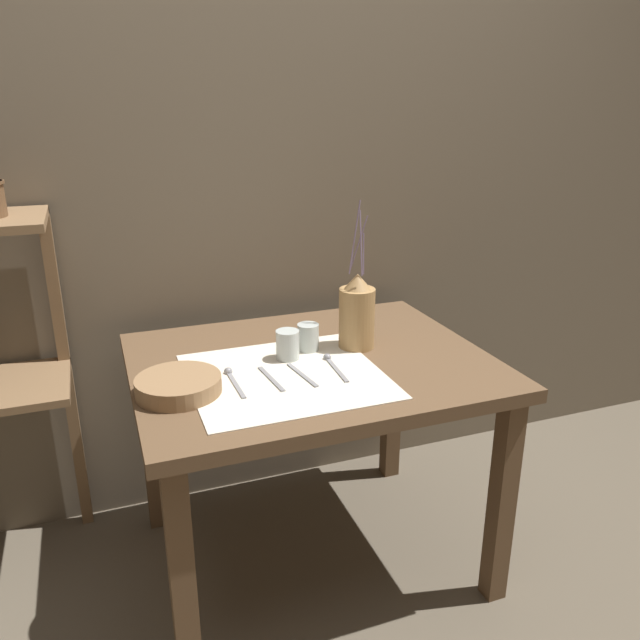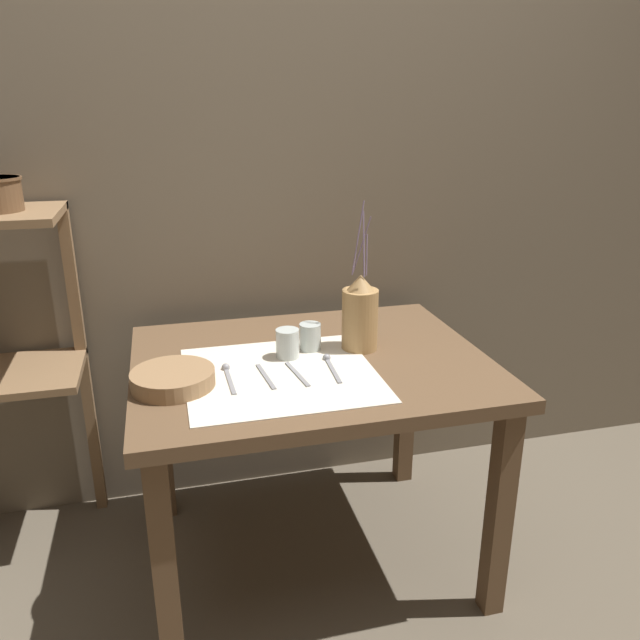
% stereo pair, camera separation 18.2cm
% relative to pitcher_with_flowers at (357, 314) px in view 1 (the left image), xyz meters
% --- Properties ---
extents(ground_plane, '(12.00, 12.00, 0.00)m').
position_rel_pitcher_with_flowers_xyz_m(ground_plane, '(-0.16, -0.04, -0.82)').
color(ground_plane, brown).
extents(stone_wall_back, '(7.00, 0.06, 2.40)m').
position_rel_pitcher_with_flowers_xyz_m(stone_wall_back, '(-0.16, 0.48, 0.38)').
color(stone_wall_back, '#6B5E4C').
rests_on(stone_wall_back, ground_plane).
extents(wooden_table, '(1.04, 0.83, 0.71)m').
position_rel_pitcher_with_flowers_xyz_m(wooden_table, '(-0.16, -0.04, -0.21)').
color(wooden_table, brown).
rests_on(wooden_table, ground_plane).
extents(linen_cloth, '(0.53, 0.50, 0.00)m').
position_rel_pitcher_with_flowers_xyz_m(linen_cloth, '(-0.27, -0.13, -0.11)').
color(linen_cloth, beige).
rests_on(linen_cloth, wooden_table).
extents(pitcher_with_flowers, '(0.11, 0.11, 0.45)m').
position_rel_pitcher_with_flowers_xyz_m(pitcher_with_flowers, '(0.00, 0.00, 0.00)').
color(pitcher_with_flowers, '#A87F4C').
rests_on(pitcher_with_flowers, wooden_table).
extents(wooden_bowl, '(0.22, 0.22, 0.05)m').
position_rel_pitcher_with_flowers_xyz_m(wooden_bowl, '(-0.57, -0.14, -0.09)').
color(wooden_bowl, '#8E6B47').
rests_on(wooden_bowl, wooden_table).
extents(glass_tumbler_near, '(0.07, 0.07, 0.09)m').
position_rel_pitcher_with_flowers_xyz_m(glass_tumbler_near, '(-0.23, -0.02, -0.06)').
color(glass_tumbler_near, '#B7C1BC').
rests_on(glass_tumbler_near, wooden_table).
extents(glass_tumbler_far, '(0.07, 0.07, 0.08)m').
position_rel_pitcher_with_flowers_xyz_m(glass_tumbler_far, '(-0.15, 0.02, -0.07)').
color(glass_tumbler_far, '#B7C1BC').
rests_on(glass_tumbler_far, wooden_table).
extents(spoon_inner, '(0.02, 0.18, 0.02)m').
position_rel_pitcher_with_flowers_xyz_m(spoon_inner, '(-0.42, -0.10, -0.10)').
color(spoon_inner, gray).
rests_on(spoon_inner, wooden_table).
extents(knife_center, '(0.03, 0.17, 0.00)m').
position_rel_pitcher_with_flowers_xyz_m(knife_center, '(-0.32, -0.15, -0.10)').
color(knife_center, gray).
rests_on(knife_center, wooden_table).
extents(fork_outer, '(0.04, 0.17, 0.00)m').
position_rel_pitcher_with_flowers_xyz_m(fork_outer, '(-0.23, -0.15, -0.10)').
color(fork_outer, gray).
rests_on(fork_outer, wooden_table).
extents(spoon_outer, '(0.03, 0.18, 0.02)m').
position_rel_pitcher_with_flowers_xyz_m(spoon_outer, '(-0.12, -0.10, -0.10)').
color(spoon_outer, gray).
rests_on(spoon_outer, wooden_table).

